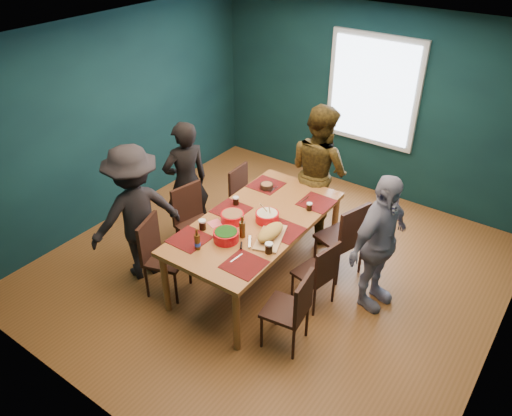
% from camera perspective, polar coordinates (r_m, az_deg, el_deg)
% --- Properties ---
extents(room, '(5.01, 5.01, 2.71)m').
position_cam_1_polar(room, '(5.58, 3.60, 5.48)').
color(room, brown).
rests_on(room, ground).
extents(dining_table, '(1.13, 2.19, 0.82)m').
position_cam_1_polar(dining_table, '(5.56, 0.06, -2.06)').
color(dining_table, '#AA6933').
rests_on(dining_table, floor).
extents(chair_left_far, '(0.42, 0.42, 0.89)m').
position_cam_1_polar(chair_left_far, '(6.59, -1.32, 1.60)').
color(chair_left_far, black).
rests_on(chair_left_far, floor).
extents(chair_left_mid, '(0.50, 0.50, 0.94)m').
position_cam_1_polar(chair_left_mid, '(6.11, -7.25, -1.02)').
color(chair_left_mid, black).
rests_on(chair_left_mid, floor).
extents(chair_left_near, '(0.53, 0.53, 0.93)m').
position_cam_1_polar(chair_left_near, '(5.63, -11.09, -4.82)').
color(chair_left_near, black).
rests_on(chair_left_near, floor).
extents(chair_right_far, '(0.56, 0.56, 0.99)m').
position_cam_1_polar(chair_right_far, '(5.80, 10.25, -3.05)').
color(chair_right_far, black).
rests_on(chair_right_far, floor).
extents(chair_right_mid, '(0.44, 0.44, 0.83)m').
position_cam_1_polar(chair_right_mid, '(5.39, 7.33, -7.12)').
color(chair_right_mid, black).
rests_on(chair_right_mid, floor).
extents(chair_right_near, '(0.46, 0.46, 0.89)m').
position_cam_1_polar(chair_right_near, '(4.91, 4.31, -11.11)').
color(chair_right_near, black).
rests_on(chair_right_near, floor).
extents(person_far_left, '(0.59, 0.70, 1.63)m').
position_cam_1_polar(person_far_left, '(6.32, -7.98, 2.90)').
color(person_far_left, black).
rests_on(person_far_left, floor).
extents(person_back, '(1.04, 0.92, 1.77)m').
position_cam_1_polar(person_back, '(6.42, 7.19, 4.20)').
color(person_back, black).
rests_on(person_back, floor).
extents(person_right, '(0.56, 0.99, 1.59)m').
position_cam_1_polar(person_right, '(5.35, 13.86, -3.99)').
color(person_right, silver).
rests_on(person_right, floor).
extents(person_near_left, '(0.96, 1.22, 1.66)m').
position_cam_1_polar(person_near_left, '(5.78, -13.59, -0.61)').
color(person_near_left, black).
rests_on(person_near_left, floor).
extents(bowl_salad, '(0.26, 0.26, 0.11)m').
position_cam_1_polar(bowl_salad, '(5.47, -2.71, -1.04)').
color(bowl_salad, red).
rests_on(bowl_salad, dining_table).
extents(bowl_dumpling, '(0.26, 0.26, 0.24)m').
position_cam_1_polar(bowl_dumpling, '(5.47, 1.28, -0.96)').
color(bowl_dumpling, red).
rests_on(bowl_dumpling, dining_table).
extents(bowl_herbs, '(0.27, 0.27, 0.12)m').
position_cam_1_polar(bowl_herbs, '(5.17, -3.44, -3.16)').
color(bowl_herbs, red).
rests_on(bowl_herbs, dining_table).
extents(cutting_board, '(0.41, 0.64, 0.14)m').
position_cam_1_polar(cutting_board, '(5.20, 1.63, -2.91)').
color(cutting_board, tan).
rests_on(cutting_board, dining_table).
extents(small_bowl, '(0.16, 0.16, 0.07)m').
position_cam_1_polar(small_bowl, '(6.08, 1.23, 2.53)').
color(small_bowl, black).
rests_on(small_bowl, dining_table).
extents(beer_bottle_a, '(0.06, 0.06, 0.23)m').
position_cam_1_polar(beer_bottle_a, '(5.07, -6.72, -3.86)').
color(beer_bottle_a, '#40230B').
rests_on(beer_bottle_a, dining_table).
extents(beer_bottle_b, '(0.06, 0.06, 0.25)m').
position_cam_1_polar(beer_bottle_b, '(5.20, -1.57, -2.41)').
color(beer_bottle_b, '#40230B').
rests_on(beer_bottle_b, dining_table).
extents(cola_glass_a, '(0.08, 0.08, 0.11)m').
position_cam_1_polar(cola_glass_a, '(5.37, -6.14, -1.85)').
color(cola_glass_a, black).
rests_on(cola_glass_a, dining_table).
extents(cola_glass_b, '(0.08, 0.08, 0.11)m').
position_cam_1_polar(cola_glass_b, '(5.00, 1.48, -4.54)').
color(cola_glass_b, black).
rests_on(cola_glass_b, dining_table).
extents(cola_glass_c, '(0.07, 0.07, 0.09)m').
position_cam_1_polar(cola_glass_c, '(5.69, 6.11, 0.20)').
color(cola_glass_c, black).
rests_on(cola_glass_c, dining_table).
extents(cola_glass_d, '(0.07, 0.07, 0.10)m').
position_cam_1_polar(cola_glass_d, '(5.76, -2.31, 0.87)').
color(cola_glass_d, black).
rests_on(cola_glass_d, dining_table).
extents(napkin_a, '(0.13, 0.13, 0.00)m').
position_cam_1_polar(napkin_a, '(5.38, 3.22, -2.39)').
color(napkin_a, '#E66169').
rests_on(napkin_a, dining_table).
extents(napkin_b, '(0.18, 0.18, 0.00)m').
position_cam_1_polar(napkin_b, '(5.47, -4.71, -1.76)').
color(napkin_b, '#E66169').
rests_on(napkin_b, dining_table).
extents(napkin_c, '(0.21, 0.21, 0.00)m').
position_cam_1_polar(napkin_c, '(4.89, -1.23, -6.39)').
color(napkin_c, '#E66169').
rests_on(napkin_c, dining_table).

